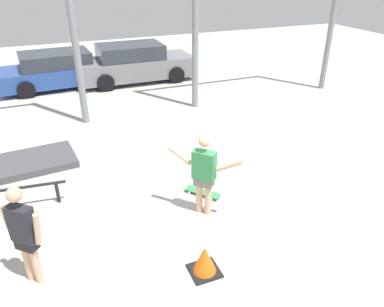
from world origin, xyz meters
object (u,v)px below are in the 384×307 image
(parked_car_grey, at_px, (134,64))
(traffic_cone, at_px, (205,260))
(skateboarder, at_px, (204,172))
(parked_car_blue, at_px, (60,70))
(skateboard, at_px, (202,192))
(grind_rail, at_px, (10,193))
(manual_pad, at_px, (12,166))
(bystander, at_px, (24,232))

(parked_car_grey, height_order, traffic_cone, parked_car_grey)
(skateboarder, bearing_deg, parked_car_blue, 146.01)
(skateboard, distance_m, parked_car_grey, 8.49)
(skateboard, relative_size, traffic_cone, 1.49)
(skateboard, bearing_deg, grind_rail, -143.43)
(skateboarder, relative_size, parked_car_grey, 0.37)
(skateboard, xyz_separation_m, manual_pad, (-3.66, 2.64, 0.02))
(skateboard, xyz_separation_m, grind_rail, (-3.63, 0.95, 0.30))
(skateboarder, relative_size, bystander, 0.98)
(manual_pad, bearing_deg, grind_rail, -88.86)
(manual_pad, height_order, parked_car_blue, parked_car_blue)
(skateboard, distance_m, manual_pad, 4.51)
(parked_car_grey, bearing_deg, bystander, -113.09)
(skateboarder, distance_m, parked_car_grey, 9.04)
(skateboard, xyz_separation_m, traffic_cone, (-0.83, -1.98, 0.17))
(parked_car_blue, bearing_deg, grind_rail, -105.50)
(grind_rail, xyz_separation_m, parked_car_grey, (4.39, 7.49, 0.33))
(parked_car_blue, bearing_deg, traffic_cone, -87.57)
(grind_rail, bearing_deg, parked_car_grey, 59.59)
(skateboard, height_order, manual_pad, manual_pad)
(traffic_cone, bearing_deg, bystander, 161.41)
(bystander, bearing_deg, skateboarder, -125.82)
(manual_pad, relative_size, traffic_cone, 5.79)
(skateboarder, xyz_separation_m, skateboard, (0.22, 0.54, -0.83))
(parked_car_blue, bearing_deg, manual_pad, -108.89)
(parked_car_blue, xyz_separation_m, bystander, (-1.29, -9.96, 0.30))
(skateboard, height_order, parked_car_blue, parked_car_blue)
(manual_pad, bearing_deg, bystander, -84.25)
(skateboarder, height_order, parked_car_grey, skateboarder)
(bystander, bearing_deg, manual_pad, -41.29)
(grind_rail, height_order, traffic_cone, traffic_cone)
(parked_car_grey, height_order, bystander, bystander)
(parked_car_grey, bearing_deg, skateboarder, -96.46)
(skateboard, relative_size, parked_car_grey, 0.16)
(parked_car_blue, bearing_deg, parked_car_grey, -11.33)
(parked_car_grey, xyz_separation_m, bystander, (-4.05, -9.59, 0.23))
(skateboarder, relative_size, manual_pad, 0.58)
(skateboard, distance_m, parked_car_blue, 9.04)
(grind_rail, bearing_deg, skateboard, -14.67)
(parked_car_grey, relative_size, traffic_cone, 9.17)
(manual_pad, height_order, bystander, bystander)
(skateboarder, height_order, traffic_cone, skateboarder)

